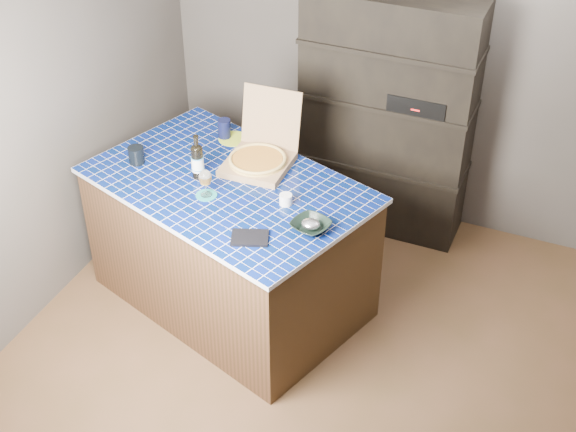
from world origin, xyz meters
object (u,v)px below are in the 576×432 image
at_px(kitchen_island, 231,243).
at_px(pizza_box, 259,157).
at_px(mead_bottle, 197,161).
at_px(dvd_case, 250,238).
at_px(wine_glass, 205,178).
at_px(bowl, 311,226).

distance_m(kitchen_island, pizza_box, 0.60).
height_order(mead_bottle, dvd_case, mead_bottle).
distance_m(wine_glass, bowl, 0.71).
relative_size(kitchen_island, dvd_case, 9.54).
xyz_separation_m(kitchen_island, wine_glass, (-0.05, -0.17, 0.59)).
relative_size(wine_glass, dvd_case, 0.85).
bearing_deg(dvd_case, kitchen_island, -161.84).
relative_size(wine_glass, bowl, 0.83).
bearing_deg(wine_glass, kitchen_island, 73.03).
bearing_deg(mead_bottle, dvd_case, -38.29).
xyz_separation_m(pizza_box, mead_bottle, (-0.29, -0.27, 0.06)).
distance_m(kitchen_island, mead_bottle, 0.62).
xyz_separation_m(kitchen_island, pizza_box, (0.10, 0.26, 0.53)).
bearing_deg(bowl, wine_glass, 174.54).
bearing_deg(wine_glass, bowl, -5.46).
relative_size(pizza_box, wine_glass, 2.82).
xyz_separation_m(wine_glass, dvd_case, (0.42, -0.28, -0.12)).
xyz_separation_m(kitchen_island, mead_bottle, (-0.19, -0.01, 0.58)).
relative_size(kitchen_island, mead_bottle, 6.65).
bearing_deg(kitchen_island, mead_bottle, -158.24).
height_order(kitchen_island, pizza_box, pizza_box).
bearing_deg(kitchen_island, bowl, -1.55).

